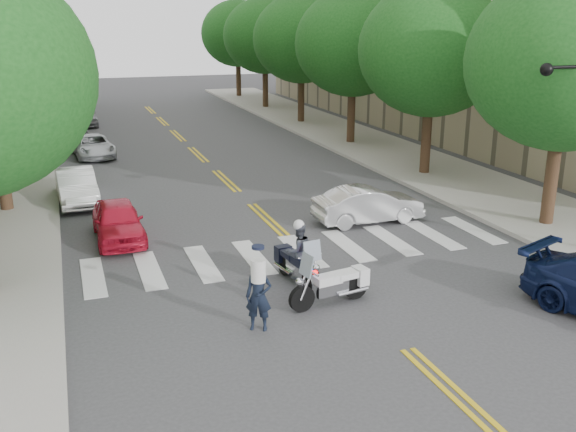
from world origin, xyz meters
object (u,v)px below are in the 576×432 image
motorcycle_parked (336,284)px  convertible (368,205)px  officer_standing (259,296)px  motorcycle_police (298,255)px

motorcycle_parked → convertible: bearing=-42.8°
officer_standing → convertible: 8.84m
motorcycle_parked → convertible: (3.75, 5.78, 0.13)m
motorcycle_police → convertible: bearing=-143.9°
motorcycle_parked → officer_standing: officer_standing is taller
officer_standing → convertible: size_ratio=0.43×
motorcycle_police → convertible: 6.01m
officer_standing → motorcycle_parked: bearing=43.6°
officer_standing → convertible: bearing=73.1°
motorcycle_police → motorcycle_parked: 1.61m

